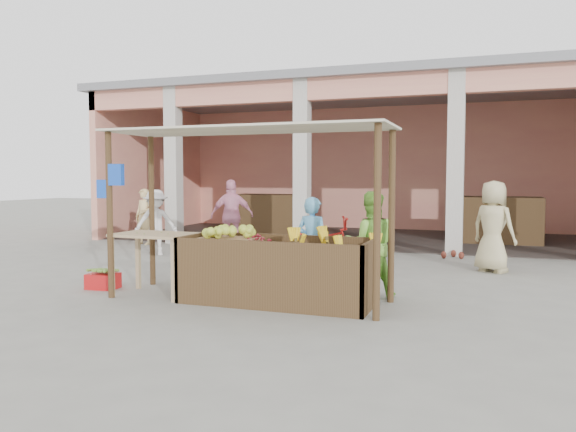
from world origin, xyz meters
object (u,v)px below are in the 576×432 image
at_px(red_crate, 103,281).
at_px(motorcycle, 316,244).
at_px(vendor_green, 371,242).
at_px(fruit_stall, 276,274).
at_px(vendor_blue, 313,241).
at_px(side_table, 155,243).

distance_m(red_crate, motorcycle, 3.65).
height_order(red_crate, motorcycle, motorcycle).
height_order(vendor_green, motorcycle, vendor_green).
xyz_separation_m(fruit_stall, vendor_green, (1.12, 0.84, 0.40)).
relative_size(red_crate, vendor_blue, 0.30).
relative_size(fruit_stall, vendor_blue, 1.71).
relative_size(fruit_stall, side_table, 2.27).
distance_m(side_table, vendor_blue, 2.32).
bearing_deg(vendor_blue, red_crate, 29.61).
xyz_separation_m(vendor_blue, motorcycle, (-0.42, 1.55, -0.23)).
distance_m(vendor_blue, vendor_green, 0.89).
height_order(side_table, red_crate, side_table).
bearing_deg(fruit_stall, motorcycle, 94.40).
bearing_deg(fruit_stall, red_crate, 179.20).
distance_m(vendor_green, motorcycle, 2.11).
height_order(fruit_stall, red_crate, fruit_stall).
height_order(red_crate, vendor_green, vendor_green).
distance_m(side_table, vendor_green, 3.12).
xyz_separation_m(red_crate, motorcycle, (2.69, 2.44, 0.41)).
relative_size(side_table, motorcycle, 0.56).
height_order(side_table, motorcycle, motorcycle).
bearing_deg(vendor_blue, fruit_stall, 89.90).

